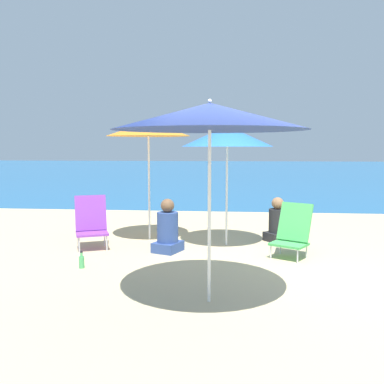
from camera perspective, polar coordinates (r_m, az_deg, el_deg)
name	(u,v)px	position (r m, az deg, el deg)	size (l,w,h in m)	color
ground_plane	(256,289)	(5.29, 8.59, -12.64)	(60.00, 60.00, 0.00)	#D1BA89
sea_water	(238,170)	(31.14, 6.09, 2.90)	(60.00, 40.00, 0.01)	#23669E
beach_umbrella_navy	(210,117)	(4.55, 2.38, 10.00)	(2.07, 2.07, 2.18)	white
beach_umbrella_orange	(149,129)	(7.76, -5.82, 8.32)	(1.51, 1.51, 2.17)	white
beach_umbrella_blue	(227,136)	(7.27, 4.72, 7.39)	(1.54, 1.54, 2.08)	white
beach_chair_green	(292,231)	(6.75, 13.23, -5.12)	(0.70, 0.71, 0.82)	silver
beach_chair_purple	(91,222)	(7.34, -13.28, -3.88)	(0.66, 0.66, 0.88)	silver
person_seated_near	(277,223)	(7.83, 11.29, -4.09)	(0.51, 0.50, 0.79)	#262628
person_seated_far	(168,230)	(6.92, -3.26, -5.13)	(0.52, 0.55, 0.86)	#334C8C
water_bottle	(82,262)	(6.24, -14.51, -8.96)	(0.08, 0.08, 0.24)	#4CB266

